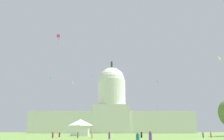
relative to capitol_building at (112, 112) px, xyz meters
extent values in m
cube|color=silver|center=(-35.08, 0.00, -8.85)|extent=(70.16, 21.28, 18.24)
cube|color=silver|center=(35.08, 0.00, -8.85)|extent=(70.16, 21.28, 18.24)
cube|color=silver|center=(0.00, 0.00, -6.12)|extent=(30.95, 23.41, 23.72)
cylinder|color=silver|center=(0.00, 0.00, 17.06)|extent=(24.43, 24.43, 22.64)
sphere|color=silver|center=(0.00, 0.00, 28.39)|extent=(23.23, 23.23, 23.23)
cylinder|color=#2D3833|center=(0.00, 0.00, 43.06)|extent=(1.80, 1.80, 6.11)
cube|color=white|center=(-9.56, -126.30, -16.70)|extent=(6.23, 4.48, 2.54)
pyramid|color=white|center=(-9.56, -126.30, -13.25)|extent=(6.54, 4.71, 2.18)
cylinder|color=maroon|center=(-13.08, -143.19, -17.36)|extent=(0.61, 0.61, 1.24)
sphere|color=#A37556|center=(-13.08, -143.19, -16.63)|extent=(0.29, 0.29, 0.21)
cylinder|color=tan|center=(-2.34, -158.20, -17.20)|extent=(0.42, 0.42, 1.55)
sphere|color=tan|center=(-2.34, -158.20, -16.30)|extent=(0.31, 0.31, 0.25)
cylinder|color=olive|center=(-6.22, -153.70, -17.33)|extent=(0.50, 0.50, 1.30)
sphere|color=brown|center=(-6.22, -153.70, -16.56)|extent=(0.30, 0.30, 0.23)
cylinder|color=#703D93|center=(1.63, -160.04, -17.30)|extent=(0.58, 0.58, 1.35)
sphere|color=brown|center=(1.63, -160.04, -16.51)|extent=(0.32, 0.32, 0.24)
cylinder|color=#1E757A|center=(5.60, -184.69, -17.32)|extent=(0.49, 0.49, 1.30)
sphere|color=brown|center=(5.60, -184.69, -16.57)|extent=(0.23, 0.23, 0.21)
cylinder|color=#703D93|center=(6.66, -187.85, -17.22)|extent=(0.48, 0.48, 1.52)
sphere|color=#A37556|center=(6.66, -187.85, -16.35)|extent=(0.32, 0.32, 0.23)
cylinder|color=red|center=(28.52, -147.64, -17.35)|extent=(0.45, 0.45, 1.25)
sphere|color=brown|center=(28.52, -147.64, -16.61)|extent=(0.34, 0.34, 0.25)
cylinder|color=black|center=(9.68, -150.29, -17.28)|extent=(0.56, 0.56, 1.39)
sphere|color=tan|center=(9.68, -150.29, -16.46)|extent=(0.31, 0.31, 0.26)
cylinder|color=#3D5684|center=(25.75, -149.56, -17.32)|extent=(0.41, 0.41, 1.31)
sphere|color=tan|center=(25.75, -149.56, -16.55)|extent=(0.25, 0.25, 0.22)
cylinder|color=maroon|center=(-12.76, -152.15, -17.28)|extent=(0.50, 0.50, 1.38)
sphere|color=beige|center=(-12.76, -152.15, -16.48)|extent=(0.30, 0.30, 0.24)
cube|color=green|center=(35.50, -23.16, 20.91)|extent=(0.87, 0.60, 1.49)
cylinder|color=pink|center=(35.35, -23.16, 18.44)|extent=(0.56, 0.56, 3.43)
cube|color=#D1339E|center=(-16.53, -137.12, 15.25)|extent=(1.08, 1.17, 0.76)
cube|color=#D1339E|center=(-16.53, -137.12, 15.84)|extent=(1.08, 1.17, 0.76)
cylinder|color=#D1339E|center=(-16.55, -137.12, 13.65)|extent=(0.45, 0.46, 2.72)
cube|color=yellow|center=(38.64, -135.39, 7.83)|extent=(0.86, 0.64, 1.16)
cylinder|color=yellow|center=(38.68, -135.39, 5.91)|extent=(0.46, 0.36, 2.67)
cube|color=teal|center=(-27.18, -105.43, 7.61)|extent=(0.47, 0.63, 1.20)
cylinder|color=teal|center=(-27.10, -105.43, 6.23)|extent=(0.15, 0.22, 1.56)
cube|color=white|center=(-31.02, -25.66, 21.12)|extent=(0.88, 0.93, 0.51)
cube|color=white|center=(-31.02, -25.66, 21.70)|extent=(0.88, 0.93, 0.51)
cube|color=red|center=(28.54, -72.89, 12.37)|extent=(0.45, 0.52, 1.46)
cylinder|color=red|center=(28.71, -72.89, 10.83)|extent=(0.09, 0.14, 1.68)
pyramid|color=orange|center=(-27.52, -30.25, -7.37)|extent=(1.48, 1.19, 0.23)
cylinder|color=orange|center=(-27.77, -30.58, -9.44)|extent=(0.41, 0.20, 2.91)
pyramid|color=gold|center=(-3.40, -146.93, -1.04)|extent=(0.86, 1.37, 0.26)
cylinder|color=gold|center=(-3.91, -146.98, -2.93)|extent=(0.15, 0.14, 2.40)
pyramid|color=purple|center=(30.94, -49.01, -0.62)|extent=(1.10, 1.88, 0.32)
cylinder|color=purple|center=(31.25, -48.94, -2.73)|extent=(0.17, 0.36, 2.65)
camera|label=1|loc=(2.86, -214.77, -16.34)|focal=38.79mm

